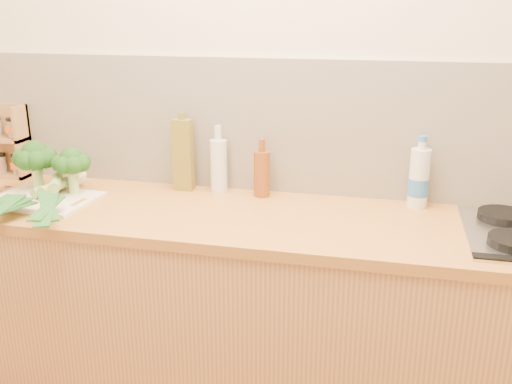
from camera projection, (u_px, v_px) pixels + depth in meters
The scene contains 13 objects.
room_shell at pixel (272, 127), 2.29m from camera, with size 3.50×3.50×3.50m.
counter at pixel (256, 321), 2.24m from camera, with size 3.20×0.62×0.90m.
chopping_board at pixel (44, 199), 2.24m from camera, with size 0.40×0.29×0.01m, color white.
broccoli_left at pixel (35, 157), 2.31m from camera, with size 0.17×0.18×0.21m.
broccoli_right at pixel (72, 163), 2.27m from camera, with size 0.15×0.15×0.19m.
leek_front at pixel (33, 194), 2.22m from camera, with size 0.25×0.65×0.04m.
leek_mid at pixel (41, 192), 2.18m from camera, with size 0.13×0.68×0.04m.
leek_back at pixel (54, 188), 2.17m from camera, with size 0.35×0.63×0.04m.
spice_rack at pixel (1, 145), 2.56m from camera, with size 0.27×0.11×0.32m.
oil_tin at pixel (183, 155), 2.34m from camera, with size 0.08×0.05×0.33m.
glass_bottle at pixel (219, 165), 2.33m from camera, with size 0.07×0.07×0.28m.
amber_bottle at pixel (262, 173), 2.28m from camera, with size 0.06×0.06×0.24m.
water_bottle at pixel (419, 180), 2.15m from camera, with size 0.08×0.08×0.26m.
Camera 1 is at (0.45, -0.72, 1.63)m, focal length 40.00 mm.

